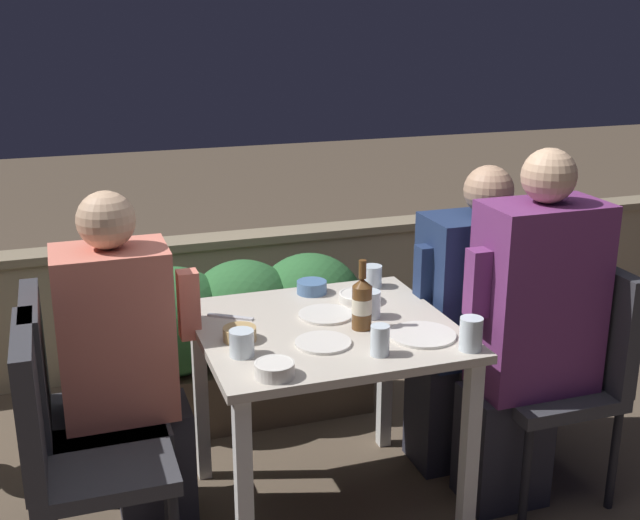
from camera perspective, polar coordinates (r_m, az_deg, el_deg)
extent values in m
plane|color=brown|center=(3.14, 0.37, -17.25)|extent=(16.00, 16.00, 0.00)
cube|color=gray|center=(4.23, -5.96, -2.90)|extent=(9.00, 0.14, 0.64)
cube|color=gray|center=(4.12, -6.11, 1.51)|extent=(9.00, 0.18, 0.04)
cube|color=#BCB2A3|center=(2.79, 0.40, -4.97)|extent=(0.87, 0.82, 0.03)
cube|color=silver|center=(2.57, -5.42, -16.62)|extent=(0.05, 0.05, 0.71)
cube|color=silver|center=(2.81, 10.56, -13.58)|extent=(0.05, 0.05, 0.71)
cube|color=silver|center=(3.18, -8.47, -9.55)|extent=(0.05, 0.05, 0.71)
cube|color=silver|center=(3.38, 4.65, -7.71)|extent=(0.05, 0.05, 0.71)
cube|color=brown|center=(3.72, -5.35, -8.90)|extent=(1.13, 0.36, 0.28)
ellipsoid|color=#2D6633|center=(3.52, -10.43, -4.34)|extent=(0.51, 0.47, 0.48)
ellipsoid|color=#2D6633|center=(3.57, -5.51, -3.80)|extent=(0.51, 0.47, 0.48)
ellipsoid|color=#2D6633|center=(3.65, -0.77, -3.25)|extent=(0.51, 0.47, 0.48)
cube|color=#333338|center=(2.67, -15.18, -13.81)|extent=(0.43, 0.43, 0.05)
cube|color=#333338|center=(2.56, -19.96, -9.45)|extent=(0.06, 0.43, 0.45)
cylinder|color=black|center=(2.95, -18.83, -16.10)|extent=(0.03, 0.03, 0.41)
cylinder|color=black|center=(2.96, -11.35, -15.33)|extent=(0.03, 0.03, 0.41)
cube|color=#333338|center=(2.91, -15.26, -11.02)|extent=(0.43, 0.43, 0.05)
cube|color=#333338|center=(2.81, -19.59, -6.93)|extent=(0.06, 0.43, 0.45)
cylinder|color=black|center=(2.87, -18.48, -17.12)|extent=(0.03, 0.03, 0.41)
cylinder|color=black|center=(2.88, -10.76, -16.31)|extent=(0.03, 0.03, 0.41)
cylinder|color=black|center=(3.19, -18.59, -13.38)|extent=(0.03, 0.03, 0.41)
cylinder|color=black|center=(3.20, -11.75, -12.68)|extent=(0.03, 0.03, 0.41)
cube|color=#282833|center=(3.02, -11.64, -14.04)|extent=(0.26, 0.23, 0.46)
cube|color=#E07A66|center=(2.78, -14.35, -5.04)|extent=(0.37, 0.26, 0.59)
cube|color=#E07A66|center=(2.78, -9.32, -3.15)|extent=(0.07, 0.07, 0.24)
sphere|color=tan|center=(2.66, -14.98, 2.76)|extent=(0.19, 0.19, 0.19)
cube|color=#333338|center=(3.15, 15.78, -8.82)|extent=(0.43, 0.43, 0.05)
cube|color=#333338|center=(3.16, 19.05, -4.13)|extent=(0.06, 0.43, 0.45)
cylinder|color=black|center=(3.03, 14.40, -14.76)|extent=(0.03, 0.03, 0.41)
cylinder|color=black|center=(3.23, 20.15, -13.17)|extent=(0.03, 0.03, 0.41)
cylinder|color=black|center=(3.30, 10.87, -11.61)|extent=(0.03, 0.03, 0.41)
cylinder|color=black|center=(3.48, 16.34, -10.39)|extent=(0.03, 0.03, 0.41)
cube|color=#282833|center=(3.16, 12.85, -12.67)|extent=(0.30, 0.23, 0.46)
cube|color=#6B2D66|center=(2.96, 15.26, -2.60)|extent=(0.43, 0.26, 0.69)
cube|color=#6B2D66|center=(2.81, 11.13, -1.62)|extent=(0.07, 0.07, 0.24)
sphere|color=tan|center=(2.85, 15.97, 5.79)|extent=(0.19, 0.19, 0.19)
cube|color=#333338|center=(3.35, 12.19, -6.82)|extent=(0.43, 0.43, 0.05)
cube|color=#333338|center=(3.36, 15.29, -2.44)|extent=(0.06, 0.43, 0.45)
cylinder|color=black|center=(3.23, 10.71, -12.28)|extent=(0.03, 0.03, 0.41)
cylinder|color=black|center=(3.41, 16.31, -11.00)|extent=(0.03, 0.03, 0.41)
cylinder|color=black|center=(3.52, 7.74, -9.48)|extent=(0.03, 0.03, 0.41)
cylinder|color=black|center=(3.68, 13.02, -8.48)|extent=(0.03, 0.03, 0.41)
cube|color=#282833|center=(3.37, 9.43, -10.40)|extent=(0.33, 0.23, 0.46)
cube|color=navy|center=(3.20, 11.48, -1.86)|extent=(0.47, 0.26, 0.58)
cube|color=navy|center=(3.07, 7.50, -1.15)|extent=(0.07, 0.07, 0.24)
sphere|color=tan|center=(3.10, 11.91, 4.88)|extent=(0.19, 0.19, 0.19)
cylinder|color=brown|center=(2.74, 2.99, -3.40)|extent=(0.07, 0.07, 0.15)
cylinder|color=beige|center=(2.73, 3.00, -3.25)|extent=(0.07, 0.07, 0.05)
cone|color=brown|center=(2.71, 3.03, -1.60)|extent=(0.07, 0.07, 0.03)
cylinder|color=brown|center=(2.69, 3.04, -0.66)|extent=(0.03, 0.03, 0.06)
cylinder|color=silver|center=(2.72, 7.27, -5.31)|extent=(0.23, 0.23, 0.01)
cylinder|color=silver|center=(2.87, 0.42, -3.90)|extent=(0.20, 0.20, 0.01)
cylinder|color=silver|center=(2.64, 0.23, -5.89)|extent=(0.19, 0.19, 0.01)
cylinder|color=silver|center=(3.00, 2.83, -2.67)|extent=(0.16, 0.16, 0.03)
torus|color=silver|center=(3.00, 2.83, -2.45)|extent=(0.16, 0.16, 0.01)
cylinder|color=silver|center=(2.41, -3.25, -7.78)|extent=(0.12, 0.12, 0.05)
torus|color=silver|center=(2.41, -3.26, -7.38)|extent=(0.12, 0.12, 0.01)
cylinder|color=#4C709E|center=(3.08, -0.59, -1.94)|extent=(0.12, 0.12, 0.05)
torus|color=#4C709E|center=(3.08, -0.59, -1.59)|extent=(0.12, 0.12, 0.01)
cylinder|color=tan|center=(2.67, -5.74, -5.25)|extent=(0.11, 0.11, 0.05)
torus|color=tan|center=(2.66, -5.75, -4.88)|extent=(0.11, 0.11, 0.01)
cylinder|color=silver|center=(2.55, -5.59, -5.90)|extent=(0.08, 0.08, 0.08)
cylinder|color=silver|center=(2.55, 4.29, -5.71)|extent=(0.06, 0.06, 0.10)
cylinder|color=silver|center=(2.62, 10.68, -5.18)|extent=(0.07, 0.07, 0.11)
cylinder|color=silver|center=(3.15, 3.73, -1.17)|extent=(0.08, 0.08, 0.09)
cylinder|color=silver|center=(2.85, 3.57, -3.16)|extent=(0.08, 0.08, 0.10)
cube|color=silver|center=(2.87, -6.40, -4.05)|extent=(0.15, 0.11, 0.01)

